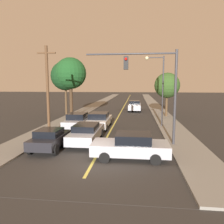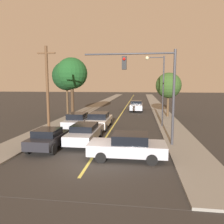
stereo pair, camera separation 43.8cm
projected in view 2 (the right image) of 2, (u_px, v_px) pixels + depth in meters
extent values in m
plane|color=#2D2B28|center=(89.00, 163.00, 12.06)|extent=(200.00, 200.00, 0.00)
cube|color=#2D2B28|center=(128.00, 104.00, 47.44)|extent=(9.19, 80.00, 0.01)
cube|color=#D1C14C|center=(128.00, 104.00, 47.44)|extent=(0.16, 76.00, 0.00)
cube|color=gray|center=(102.00, 103.00, 48.20)|extent=(2.50, 80.00, 0.12)
cube|color=gray|center=(155.00, 104.00, 46.67)|extent=(2.50, 80.00, 0.12)
cube|color=#A5A8B2|center=(85.00, 133.00, 16.28)|extent=(1.82, 5.14, 0.64)
cube|color=black|center=(85.00, 127.00, 16.01)|extent=(1.60, 2.31, 0.43)
cylinder|color=black|center=(80.00, 133.00, 18.01)|extent=(0.22, 0.68, 0.68)
cylinder|color=black|center=(101.00, 133.00, 17.78)|extent=(0.22, 0.68, 0.68)
cylinder|color=black|center=(67.00, 143.00, 14.87)|extent=(0.22, 0.68, 0.68)
cylinder|color=black|center=(92.00, 144.00, 14.65)|extent=(0.22, 0.68, 0.68)
cube|color=white|center=(99.00, 121.00, 21.66)|extent=(1.96, 5.04, 0.66)
cube|color=black|center=(99.00, 115.00, 21.38)|extent=(1.73, 2.27, 0.56)
cylinder|color=black|center=(94.00, 122.00, 23.36)|extent=(0.22, 0.62, 0.62)
cylinder|color=black|center=(111.00, 122.00, 23.12)|extent=(0.22, 0.62, 0.62)
cylinder|color=black|center=(86.00, 127.00, 20.29)|extent=(0.22, 0.62, 0.62)
cylinder|color=black|center=(106.00, 128.00, 20.04)|extent=(0.22, 0.62, 0.62)
cube|color=black|center=(48.00, 139.00, 14.59)|extent=(1.70, 3.81, 0.60)
cube|color=black|center=(47.00, 132.00, 14.38)|extent=(1.50, 1.71, 0.44)
cylinder|color=black|center=(45.00, 139.00, 15.90)|extent=(0.22, 0.72, 0.72)
cylinder|color=black|center=(66.00, 140.00, 15.69)|extent=(0.22, 0.72, 0.72)
cylinder|color=black|center=(28.00, 148.00, 13.58)|extent=(0.22, 0.72, 0.72)
cylinder|color=black|center=(53.00, 149.00, 13.37)|extent=(0.22, 0.72, 0.72)
cube|color=#A5A8B2|center=(78.00, 121.00, 21.43)|extent=(1.85, 4.74, 0.64)
cube|color=black|center=(77.00, 116.00, 21.17)|extent=(1.63, 2.13, 0.55)
cylinder|color=black|center=(74.00, 122.00, 23.03)|extent=(0.22, 0.68, 0.68)
cylinder|color=black|center=(90.00, 122.00, 22.80)|extent=(0.22, 0.68, 0.68)
cylinder|color=black|center=(64.00, 127.00, 20.14)|extent=(0.22, 0.68, 0.68)
cylinder|color=black|center=(83.00, 128.00, 19.91)|extent=(0.22, 0.68, 0.68)
cube|color=#A5A8B2|center=(136.00, 106.00, 34.71)|extent=(1.88, 5.09, 0.80)
cube|color=black|center=(136.00, 102.00, 34.83)|extent=(1.65, 2.29, 0.51)
cylinder|color=black|center=(142.00, 110.00, 33.09)|extent=(0.22, 0.68, 0.68)
cylinder|color=black|center=(130.00, 110.00, 33.33)|extent=(0.22, 0.68, 0.68)
cylinder|color=black|center=(142.00, 108.00, 36.20)|extent=(0.22, 0.68, 0.68)
cylinder|color=black|center=(131.00, 108.00, 36.43)|extent=(0.22, 0.68, 0.68)
cube|color=#A5A8B2|center=(127.00, 148.00, 12.71)|extent=(4.47, 1.93, 0.65)
cube|color=black|center=(130.00, 138.00, 12.61)|extent=(2.01, 1.70, 0.54)
cylinder|color=black|center=(101.00, 157.00, 12.03)|extent=(0.61, 0.22, 0.61)
cylinder|color=black|center=(106.00, 148.00, 13.84)|extent=(0.61, 0.22, 0.61)
cylinder|color=black|center=(152.00, 160.00, 11.67)|extent=(0.61, 0.22, 0.61)
cylinder|color=black|center=(150.00, 150.00, 13.48)|extent=(0.61, 0.22, 0.61)
cylinder|color=#333338|center=(174.00, 98.00, 14.89)|extent=(0.18, 0.18, 6.51)
cylinder|color=#333338|center=(129.00, 54.00, 14.91)|extent=(6.17, 0.12, 0.12)
cube|color=black|center=(124.00, 63.00, 15.03)|extent=(0.32, 0.28, 0.90)
sphere|color=red|center=(124.00, 59.00, 14.82)|extent=(0.20, 0.20, 0.20)
cylinder|color=#333338|center=(163.00, 92.00, 21.54)|extent=(0.14, 0.14, 6.91)
cylinder|color=#333338|center=(156.00, 57.00, 21.22)|extent=(1.63, 0.09, 0.09)
sphere|color=beige|center=(147.00, 58.00, 21.33)|extent=(0.36, 0.36, 0.36)
cylinder|color=#513823|center=(47.00, 90.00, 18.73)|extent=(0.24, 0.24, 7.38)
cube|color=#513823|center=(46.00, 53.00, 18.33)|extent=(1.60, 0.12, 0.12)
cylinder|color=#3D2B1C|center=(72.00, 101.00, 27.71)|extent=(0.41, 0.41, 4.14)
sphere|color=#19471E|center=(72.00, 73.00, 27.27)|extent=(3.90, 3.90, 3.90)
cylinder|color=#4C3823|center=(67.00, 101.00, 28.14)|extent=(0.26, 0.26, 3.92)
sphere|color=#143819|center=(67.00, 76.00, 27.72)|extent=(3.68, 3.68, 3.68)
cylinder|color=#4C3823|center=(168.00, 105.00, 28.19)|extent=(0.30, 0.30, 2.88)
sphere|color=#2D4C1E|center=(169.00, 85.00, 27.85)|extent=(3.24, 3.24, 3.24)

